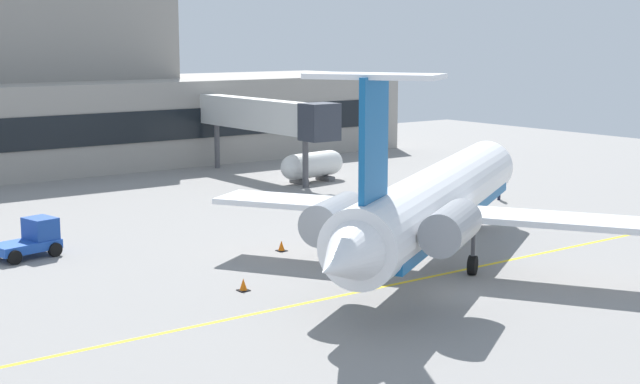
# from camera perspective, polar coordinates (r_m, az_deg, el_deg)

# --- Properties ---
(ground) EXTENTS (120.00, 120.00, 0.11)m
(ground) POSITION_cam_1_polar(r_m,az_deg,el_deg) (39.94, 6.88, -6.27)
(ground) COLOR gray
(jet_bridge_west) EXTENTS (2.40, 16.79, 6.22)m
(jet_bridge_west) POSITION_cam_1_polar(r_m,az_deg,el_deg) (70.50, -3.30, 4.70)
(jet_bridge_west) COLOR silver
(jet_bridge_west) RESTS_ON ground
(regional_jet) EXTENTS (26.52, 19.99, 9.49)m
(regional_jet) POSITION_cam_1_polar(r_m,az_deg,el_deg) (43.50, 7.12, -0.54)
(regional_jet) COLOR white
(regional_jet) RESTS_ON ground
(baggage_tug) EXTENTS (3.47, 2.56, 1.89)m
(baggage_tug) POSITION_cam_1_polar(r_m,az_deg,el_deg) (48.05, -17.43, -2.81)
(baggage_tug) COLOR #1E4CB2
(baggage_tug) RESTS_ON ground
(fuel_tank) EXTENTS (5.87, 2.51, 2.24)m
(fuel_tank) POSITION_cam_1_polar(r_m,az_deg,el_deg) (69.40, -0.48, 1.67)
(fuel_tank) COLOR white
(fuel_tank) RESTS_ON ground
(marshaller) EXTENTS (0.75, 0.52, 1.90)m
(marshaller) POSITION_cam_1_polar(r_m,az_deg,el_deg) (62.91, 11.04, 0.39)
(marshaller) COLOR #191E33
(marshaller) RESTS_ON ground
(safety_cone_alpha) EXTENTS (0.47, 0.47, 0.55)m
(safety_cone_alpha) POSITION_cam_1_polar(r_m,az_deg,el_deg) (48.49, 6.14, -3.06)
(safety_cone_alpha) COLOR orange
(safety_cone_alpha) RESTS_ON ground
(safety_cone_bravo) EXTENTS (0.47, 0.47, 0.55)m
(safety_cone_bravo) POSITION_cam_1_polar(r_m,az_deg,el_deg) (47.14, -2.40, -3.38)
(safety_cone_bravo) COLOR orange
(safety_cone_bravo) RESTS_ON ground
(safety_cone_charlie) EXTENTS (0.47, 0.47, 0.55)m
(safety_cone_charlie) POSITION_cam_1_polar(r_m,az_deg,el_deg) (39.98, -4.77, -5.78)
(safety_cone_charlie) COLOR orange
(safety_cone_charlie) RESTS_ON ground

